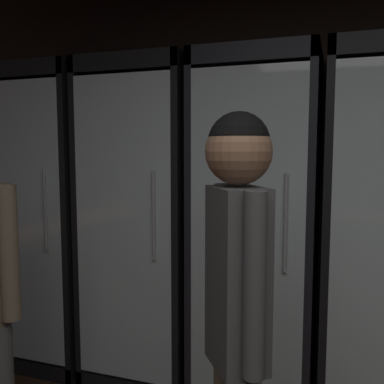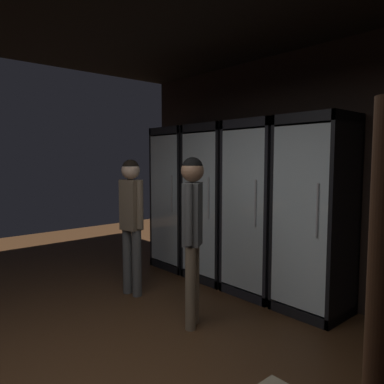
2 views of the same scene
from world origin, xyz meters
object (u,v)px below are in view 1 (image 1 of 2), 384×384
object	(u,v)px
cooler_center	(257,232)
cooler_left	(147,225)
cooler_far_left	(54,219)
shopper_far	(237,298)

from	to	relation	value
cooler_center	cooler_left	bearing A→B (deg)	179.91
cooler_far_left	cooler_center	xyz separation A→B (m)	(1.44, 0.00, 0.00)
cooler_left	cooler_center	size ratio (longest dim) A/B	1.00
cooler_far_left	cooler_left	size ratio (longest dim) A/B	1.00
cooler_far_left	shopper_far	size ratio (longest dim) A/B	1.27
cooler_left	shopper_far	bearing A→B (deg)	-53.93
cooler_center	shopper_far	distance (m)	1.20
cooler_center	shopper_far	world-z (taller)	cooler_center
cooler_far_left	cooler_center	distance (m)	1.44
cooler_center	cooler_far_left	bearing A→B (deg)	-179.95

